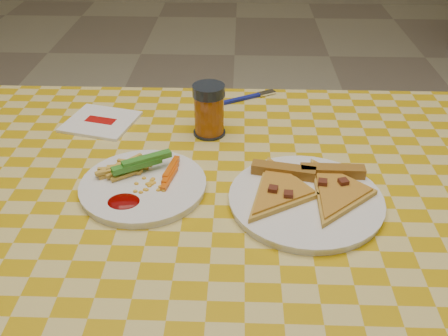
{
  "coord_description": "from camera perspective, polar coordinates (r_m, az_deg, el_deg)",
  "views": [
    {
      "loc": [
        0.04,
        -0.71,
        1.28
      ],
      "look_at": [
        0.01,
        0.05,
        0.78
      ],
      "focal_mm": 40.0,
      "sensor_mm": 36.0,
      "label": 1
    }
  ],
  "objects": [
    {
      "name": "drink_glass",
      "position": [
        1.03,
        -1.72,
        6.58
      ],
      "size": [
        0.07,
        0.07,
        0.11
      ],
      "color": "black",
      "rests_on": "table"
    },
    {
      "name": "napkin",
      "position": [
        1.13,
        -13.91,
        5.17
      ],
      "size": [
        0.17,
        0.16,
        0.01
      ],
      "rotation": [
        0.0,
        0.0,
        -0.25
      ],
      "color": "white",
      "rests_on": "table"
    },
    {
      "name": "table",
      "position": [
        0.93,
        -0.93,
        -6.53
      ],
      "size": [
        1.28,
        0.88,
        0.76
      ],
      "color": "white",
      "rests_on": "ground"
    },
    {
      "name": "pizza_slices",
      "position": [
        0.87,
        9.53,
        -2.29
      ],
      "size": [
        0.26,
        0.24,
        0.02
      ],
      "color": "gold",
      "rests_on": "plate_right"
    },
    {
      "name": "fries_veggies",
      "position": [
        0.9,
        -9.68,
        -0.73
      ],
      "size": [
        0.17,
        0.15,
        0.04
      ],
      "color": "gold",
      "rests_on": "plate_left"
    },
    {
      "name": "plate_left",
      "position": [
        0.9,
        -9.2,
        -2.14
      ],
      "size": [
        0.28,
        0.28,
        0.01
      ],
      "primitive_type": "cylinder",
      "rotation": [
        0.0,
        0.0,
        -0.33
      ],
      "color": "white",
      "rests_on": "table"
    },
    {
      "name": "plate_right",
      "position": [
        0.86,
        9.31,
        -3.73
      ],
      "size": [
        0.32,
        0.32,
        0.01
      ],
      "primitive_type": "cylinder",
      "rotation": [
        0.0,
        0.0,
        -0.27
      ],
      "color": "white",
      "rests_on": "table"
    },
    {
      "name": "fork",
      "position": [
        1.21,
        2.99,
        8.15
      ],
      "size": [
        0.13,
        0.08,
        0.01
      ],
      "rotation": [
        0.0,
        0.0,
        0.51
      ],
      "color": "navy",
      "rests_on": "table"
    }
  ]
}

